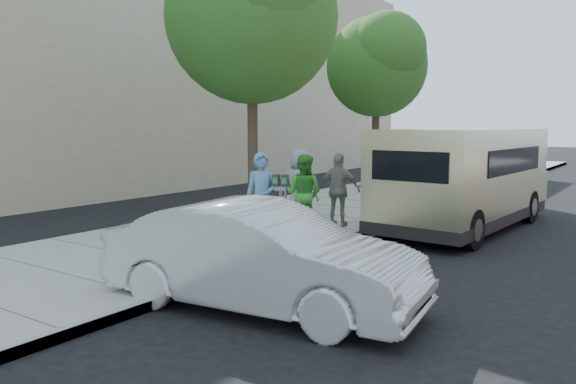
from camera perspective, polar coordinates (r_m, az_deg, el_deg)
The scene contains 13 objects.
ground at distance 12.36m, azimuth -2.05°, elevation -4.96°, with size 120.00×120.00×0.00m, color black.
sidewalk at distance 12.95m, azimuth -5.61°, elevation -4.10°, with size 5.00×60.00×0.15m, color gray.
curb_face at distance 11.55m, azimuth 3.71°, elevation -5.43°, with size 0.12×60.00×0.16m, color gray.
near_building at distance 22.64m, azimuth -24.51°, elevation 12.53°, with size 8.00×44.00×10.00m, color tan.
tree_near at distance 15.66m, azimuth -3.57°, elevation 17.96°, with size 4.62×4.60×7.53m.
tree_far at distance 21.98m, azimuth 9.13°, elevation 12.93°, with size 3.92×3.80×6.49m.
parking_meter at distance 10.41m, azimuth -0.77°, elevation -0.43°, with size 0.32×0.18×1.47m.
van at distance 14.25m, azimuth 17.67°, elevation 1.52°, with size 2.59×6.66×2.43m.
sedan at distance 7.71m, azimuth -2.73°, elevation -6.62°, with size 1.56×4.47×1.47m, color silver.
person_officer at distance 11.19m, azimuth -2.65°, elevation -0.66°, with size 0.67×0.44×1.84m, color #5688B6.
person_green_shirt at distance 12.36m, azimuth 1.59°, elevation -0.17°, with size 0.84×0.66×1.74m, color green.
person_gray_shirt at distance 13.26m, azimuth 1.17°, elevation 0.51°, with size 0.89×0.58×1.83m, color gray.
person_striped_polo at distance 13.16m, azimuth 5.20°, elevation 0.22°, with size 1.01×0.42×1.73m, color gray.
Camera 1 is at (7.24, -9.69, 2.54)m, focal length 35.00 mm.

